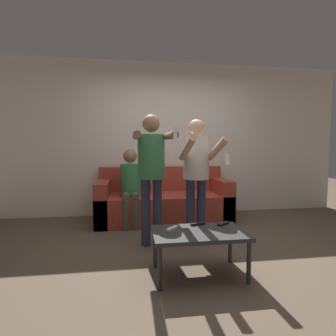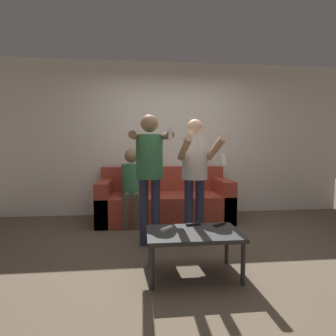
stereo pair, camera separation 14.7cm
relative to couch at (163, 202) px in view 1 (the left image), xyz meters
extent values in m
plane|color=brown|center=(0.17, -1.40, -0.30)|extent=(14.00, 14.00, 0.00)
cube|color=silver|center=(0.17, 0.47, 1.05)|extent=(6.40, 0.06, 2.70)
cube|color=#9E3828|center=(0.00, -0.04, -0.07)|extent=(2.13, 0.88, 0.44)
cube|color=#9E3828|center=(0.00, 0.32, 0.36)|extent=(2.13, 0.16, 0.42)
cube|color=#9E3828|center=(-0.97, -0.04, 0.04)|extent=(0.20, 0.88, 0.67)
cube|color=#9E3828|center=(0.97, -0.04, 0.04)|extent=(0.20, 0.88, 0.67)
cylinder|color=#282D47|center=(-0.35, -1.09, 0.12)|extent=(0.11, 0.11, 0.83)
cylinder|color=#282D47|center=(-0.20, -1.09, 0.12)|extent=(0.11, 0.11, 0.83)
cylinder|color=#337047|center=(-0.28, -1.09, 0.80)|extent=(0.33, 0.33, 0.53)
sphere|color=brown|center=(-0.28, -1.09, 1.20)|extent=(0.21, 0.21, 0.21)
cylinder|color=brown|center=(-0.46, -1.41, 1.04)|extent=(0.08, 0.64, 0.09)
cylinder|color=brown|center=(-0.09, -1.41, 1.04)|extent=(0.08, 0.64, 0.09)
cube|color=white|center=(-0.09, -1.73, 1.04)|extent=(0.04, 0.03, 0.13)
cylinder|color=#282D47|center=(0.21, -1.09, 0.11)|extent=(0.11, 0.11, 0.81)
cylinder|color=#282D47|center=(0.35, -1.09, 0.11)|extent=(0.11, 0.11, 0.81)
cylinder|color=silver|center=(0.28, -1.09, 0.78)|extent=(0.31, 0.31, 0.52)
sphere|color=tan|center=(0.28, -1.09, 1.16)|extent=(0.19, 0.19, 0.19)
cylinder|color=tan|center=(0.10, -1.39, 0.90)|extent=(0.08, 0.61, 0.30)
cylinder|color=tan|center=(0.45, -1.39, 0.90)|extent=(0.08, 0.61, 0.30)
cube|color=white|center=(0.45, -1.68, 0.79)|extent=(0.04, 0.07, 0.13)
cylinder|color=brown|center=(-0.60, -0.46, -0.07)|extent=(0.11, 0.11, 0.44)
cylinder|color=brown|center=(-0.47, -0.46, -0.07)|extent=(0.11, 0.11, 0.44)
cylinder|color=brown|center=(-0.60, -0.30, 0.18)|extent=(0.11, 0.32, 0.11)
cylinder|color=brown|center=(-0.47, -0.30, 0.18)|extent=(0.11, 0.32, 0.11)
cylinder|color=#337047|center=(-0.53, -0.14, 0.40)|extent=(0.31, 0.31, 0.50)
sphere|color=brown|center=(-0.53, -0.14, 0.78)|extent=(0.21, 0.21, 0.21)
cube|color=#2D2D2D|center=(0.10, -1.91, 0.11)|extent=(0.87, 0.52, 0.04)
cylinder|color=#2D2D2D|center=(-0.29, -2.13, -0.10)|extent=(0.04, 0.04, 0.38)
cylinder|color=#2D2D2D|center=(0.50, -2.13, -0.10)|extent=(0.04, 0.04, 0.38)
cylinder|color=#2D2D2D|center=(-0.29, -1.69, -0.10)|extent=(0.04, 0.04, 0.38)
cylinder|color=#2D2D2D|center=(0.50, -1.69, -0.10)|extent=(0.04, 0.04, 0.38)
cube|color=white|center=(-0.14, -1.83, 0.14)|extent=(0.13, 0.13, 0.02)
cube|color=black|center=(0.40, -1.75, 0.14)|extent=(0.14, 0.11, 0.02)
cube|color=black|center=(0.14, -1.72, 0.14)|extent=(0.15, 0.06, 0.02)
camera|label=1|loc=(-0.52, -4.25, 0.91)|focal=28.00mm
camera|label=2|loc=(-0.37, -4.27, 0.91)|focal=28.00mm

